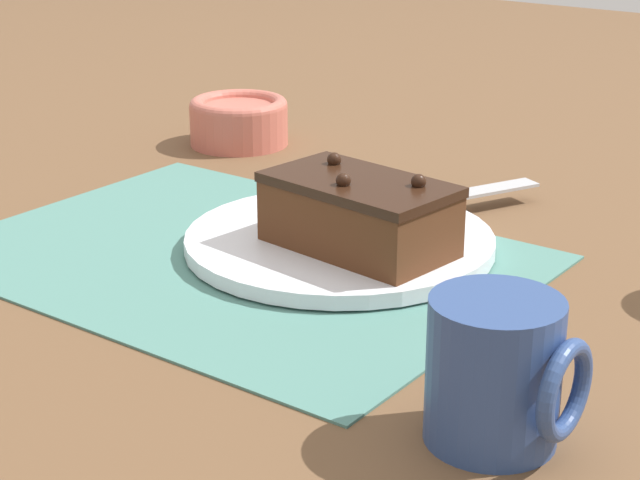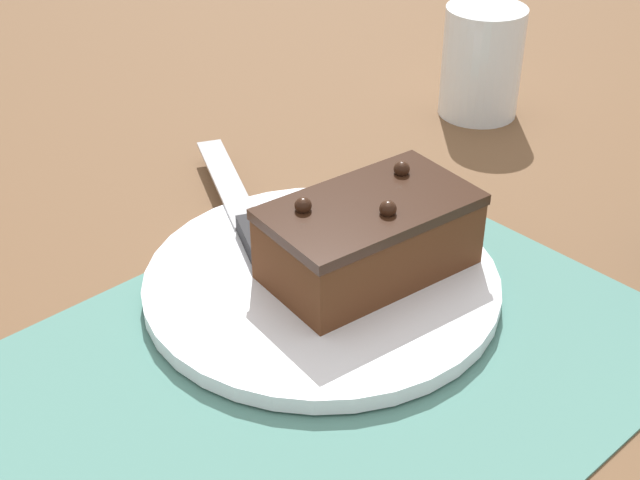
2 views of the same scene
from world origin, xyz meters
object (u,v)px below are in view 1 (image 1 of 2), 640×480
object	(u,v)px
chocolate_cake	(359,214)
coffee_mug	(498,372)
cake_plate	(340,241)
small_bowl	(239,120)
serving_knife	(399,202)

from	to	relation	value
chocolate_cake	coffee_mug	xyz separation A→B (m)	(0.21, -0.17, -0.00)
cake_plate	chocolate_cake	distance (m)	0.05
chocolate_cake	coffee_mug	bearing A→B (deg)	-39.07
cake_plate	coffee_mug	world-z (taller)	coffee_mug
small_bowl	cake_plate	bearing A→B (deg)	-35.87
serving_knife	coffee_mug	distance (m)	0.37
cake_plate	coffee_mug	distance (m)	0.31
small_bowl	coffee_mug	world-z (taller)	coffee_mug
small_bowl	coffee_mug	bearing A→B (deg)	-36.83
cake_plate	chocolate_cake	world-z (taller)	chocolate_cake
chocolate_cake	small_bowl	bearing A→B (deg)	144.76
serving_knife	small_bowl	distance (m)	0.32
cake_plate	serving_knife	xyz separation A→B (m)	(0.00, 0.09, 0.01)
small_bowl	coffee_mug	xyz separation A→B (m)	(0.53, -0.40, 0.02)
cake_plate	serving_knife	world-z (taller)	serving_knife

